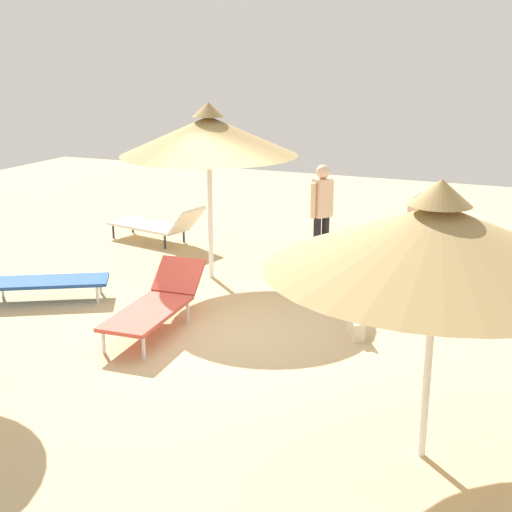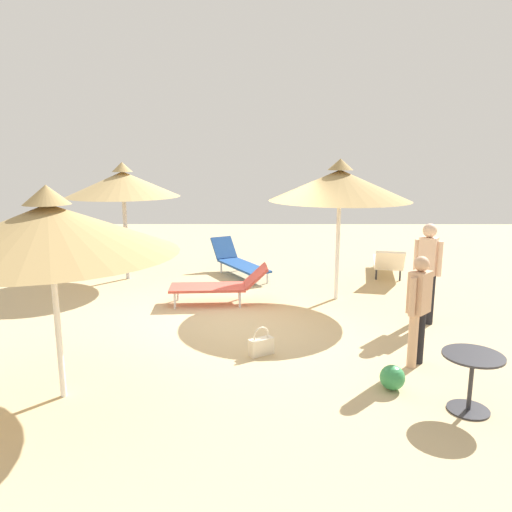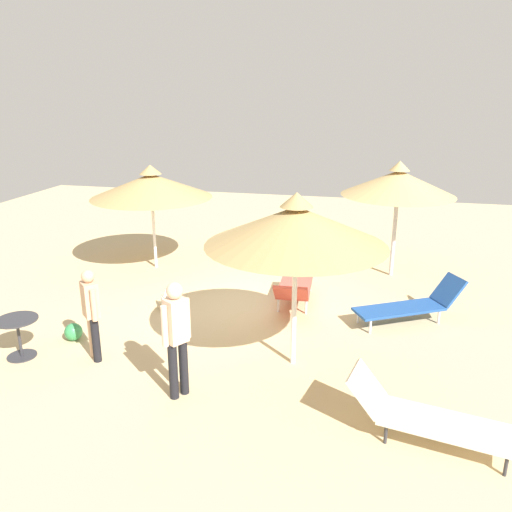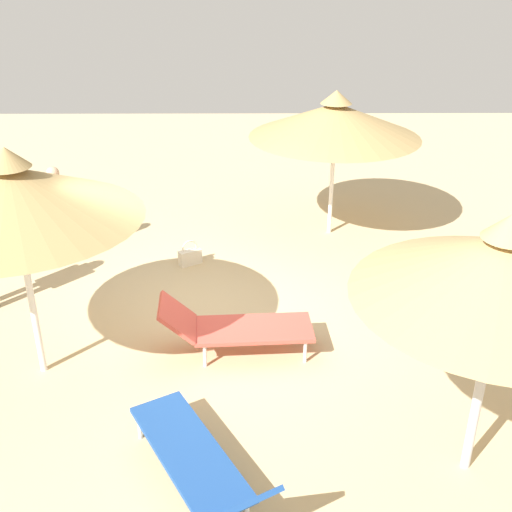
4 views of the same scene
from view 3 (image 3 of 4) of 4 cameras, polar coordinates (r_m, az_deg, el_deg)
ground at (r=10.35m, az=-0.64°, el=-6.47°), size 24.00×24.00×0.10m
parasol_umbrella_far_left at (r=12.64m, az=-11.51°, el=7.65°), size 2.90×2.90×2.54m
parasol_umbrella_edge at (r=7.70m, az=4.46°, el=3.34°), size 2.77×2.77×2.80m
parasol_umbrella_near_left at (r=12.21m, az=15.47°, el=7.80°), size 2.57×2.57×2.71m
lounge_chair_far_right at (r=10.24m, az=16.85°, el=-5.12°), size 2.12×1.54×0.82m
lounge_chair_near_right at (r=7.05m, az=18.18°, el=-16.43°), size 2.12×1.05×0.78m
lounge_chair_back at (r=10.52m, az=4.24°, el=-3.53°), size 0.77×1.94×0.76m
person_standing_front at (r=8.69m, az=-17.75°, el=-5.65°), size 0.37×0.37×1.55m
person_standing_center at (r=7.34m, az=-8.77°, el=-8.34°), size 0.34×0.41×1.74m
handbag at (r=10.56m, az=-9.93°, el=-5.10°), size 0.31×0.39×0.43m
side_table_round at (r=9.36m, az=-24.80°, el=-7.52°), size 0.67×0.67×0.68m
beach_ball at (r=9.73m, az=-19.53°, el=-7.90°), size 0.31×0.31×0.31m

